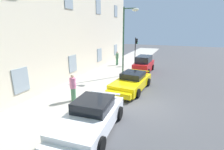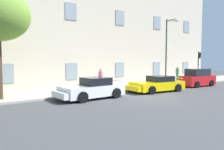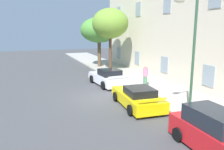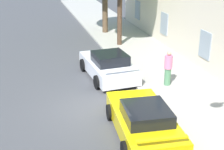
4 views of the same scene
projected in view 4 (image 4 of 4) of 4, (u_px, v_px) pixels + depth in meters
name	position (u px, v px, depth m)	size (l,w,h in m)	color
ground_plane	(96.00, 109.00, 14.52)	(80.00, 80.00, 0.00)	#444447
sidewalk	(191.00, 95.00, 15.66)	(60.00, 4.37, 0.14)	#A8A399
sportscar_red_lead	(107.00, 65.00, 17.92)	(4.81, 2.51, 1.42)	white
sportscar_yellow_flank	(142.00, 119.00, 12.49)	(5.00, 2.50, 1.30)	yellow
pedestrian_admiring	(168.00, 68.00, 16.32)	(0.49, 0.49, 1.77)	#4C7F59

